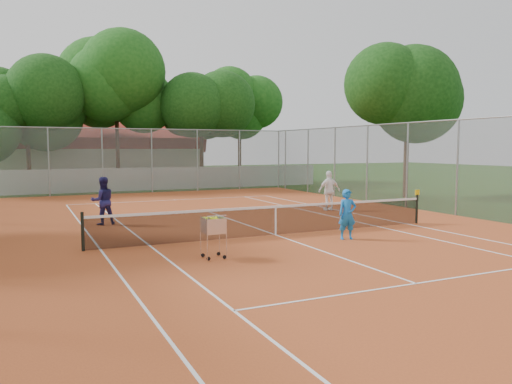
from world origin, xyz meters
name	(u,v)px	position (x,y,z in m)	size (l,w,h in m)	color
ground	(276,236)	(0.00, 0.00, 0.00)	(120.00, 120.00, 0.00)	#17380F
court_pad	(276,235)	(0.00, 0.00, 0.01)	(18.00, 34.00, 0.02)	#B14E22
court_lines	(276,235)	(0.00, 0.00, 0.02)	(10.98, 23.78, 0.01)	white
tennis_net	(276,220)	(0.00, 0.00, 0.51)	(11.88, 0.10, 0.98)	black
perimeter_fence	(276,174)	(0.00, 0.00, 2.00)	(18.00, 34.00, 4.00)	slate
boundary_wall	(145,179)	(0.00, 19.00, 0.75)	(26.00, 0.30, 1.50)	silver
clubhouse	(94,155)	(-2.00, 29.00, 2.20)	(16.40, 9.00, 4.40)	beige
tropical_trees	(135,117)	(0.00, 22.00, 5.00)	(29.00, 19.00, 10.00)	#0E350D
player_near	(347,214)	(1.67, -1.58, 0.80)	(0.57, 0.37, 1.55)	blue
player_far_left	(103,201)	(-4.75, 4.63, 0.90)	(0.86, 0.67, 1.76)	#1C194D
player_far_right	(329,191)	(5.11, 4.65, 0.91)	(1.05, 0.44, 1.79)	white
ball_hopper	(213,236)	(-3.01, -2.38, 0.60)	(0.56, 0.56, 1.16)	silver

